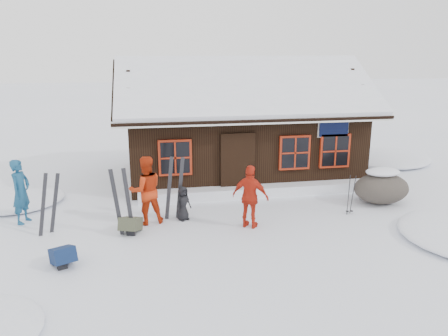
{
  "coord_description": "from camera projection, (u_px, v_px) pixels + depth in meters",
  "views": [
    {
      "loc": [
        -1.97,
        -10.83,
        4.54
      ],
      "look_at": [
        0.21,
        1.11,
        1.3
      ],
      "focal_mm": 35.0,
      "sensor_mm": 36.0,
      "label": 1
    }
  ],
  "objects": [
    {
      "name": "ground",
      "position": [
        224.0,
        225.0,
        11.81
      ],
      "size": [
        120.0,
        120.0,
        0.0
      ],
      "primitive_type": "plane",
      "color": "white",
      "rests_on": "ground"
    },
    {
      "name": "mountain_hut",
      "position": [
        239.0,
        133.0,
        16.39
      ],
      "size": [
        8.9,
        6.09,
        4.42
      ],
      "color": "black",
      "rests_on": "ground"
    },
    {
      "name": "snow_drift",
      "position": [
        257.0,
        191.0,
        14.16
      ],
      "size": [
        7.6,
        0.6,
        0.35
      ],
      "primitive_type": "cube",
      "color": "white",
      "rests_on": "ground"
    },
    {
      "name": "snow_mounds",
      "position": [
        264.0,
        199.0,
        13.86
      ],
      "size": [
        20.6,
        13.2,
        0.48
      ],
      "color": "white",
      "rests_on": "ground"
    },
    {
      "name": "skier_teal",
      "position": [
        21.0,
        192.0,
        11.78
      ],
      "size": [
        0.61,
        0.75,
        1.77
      ],
      "primitive_type": "imported",
      "rotation": [
        0.0,
        0.0,
        1.24
      ],
      "color": "navy",
      "rests_on": "ground"
    },
    {
      "name": "skier_orange_left",
      "position": [
        146.0,
        190.0,
        11.72
      ],
      "size": [
        1.05,
        0.9,
        1.88
      ],
      "primitive_type": "imported",
      "rotation": [
        0.0,
        0.0,
        3.37
      ],
      "color": "#B92C0D",
      "rests_on": "ground"
    },
    {
      "name": "skier_orange_right",
      "position": [
        250.0,
        197.0,
        11.46
      ],
      "size": [
        1.06,
        0.9,
        1.7
      ],
      "primitive_type": "imported",
      "rotation": [
        0.0,
        0.0,
        2.56
      ],
      "color": "red",
      "rests_on": "ground"
    },
    {
      "name": "skier_crouched",
      "position": [
        183.0,
        203.0,
        12.07
      ],
      "size": [
        0.56,
        0.51,
        0.97
      ],
      "primitive_type": "imported",
      "rotation": [
        0.0,
        0.0,
        0.57
      ],
      "color": "black",
      "rests_on": "ground"
    },
    {
      "name": "boulder",
      "position": [
        381.0,
        187.0,
        13.42
      ],
      "size": [
        1.7,
        1.28,
        1.0
      ],
      "color": "#4B443C",
      "rests_on": "ground"
    },
    {
      "name": "ski_pair_left",
      "position": [
        49.0,
        204.0,
        11.09
      ],
      "size": [
        0.65,
        0.26,
        1.65
      ],
      "rotation": [
        0.0,
        0.0,
        0.25
      ],
      "color": "black",
      "rests_on": "ground"
    },
    {
      "name": "ski_pair_mid",
      "position": [
        123.0,
        203.0,
        10.94
      ],
      "size": [
        0.58,
        0.18,
        1.82
      ],
      "rotation": [
        0.0,
        0.0,
        -0.16
      ],
      "color": "black",
      "rests_on": "ground"
    },
    {
      "name": "ski_pair_right",
      "position": [
        175.0,
        189.0,
        12.07
      ],
      "size": [
        0.6,
        0.17,
        1.83
      ],
      "rotation": [
        0.0,
        0.0,
        -0.11
      ],
      "color": "black",
      "rests_on": "ground"
    },
    {
      "name": "ski_poles",
      "position": [
        351.0,
        195.0,
        12.49
      ],
      "size": [
        0.21,
        0.11,
        1.19
      ],
      "color": "black",
      "rests_on": "ground"
    },
    {
      "name": "backpack_blue",
      "position": [
        63.0,
        259.0,
        9.53
      ],
      "size": [
        0.68,
        0.75,
        0.33
      ],
      "primitive_type": "cube",
      "rotation": [
        0.0,
        0.0,
        0.44
      ],
      "color": "#0F1F44",
      "rests_on": "ground"
    },
    {
      "name": "backpack_olive",
      "position": [
        131.0,
        227.0,
        11.26
      ],
      "size": [
        0.63,
        0.73,
        0.33
      ],
      "primitive_type": "cube",
      "rotation": [
        0.0,
        0.0,
        -0.31
      ],
      "color": "#3E412F",
      "rests_on": "ground"
    }
  ]
}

